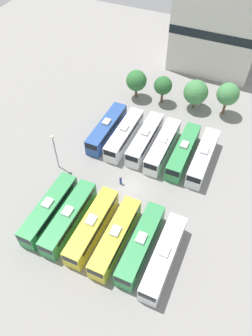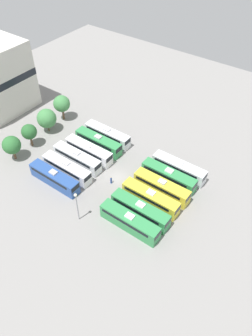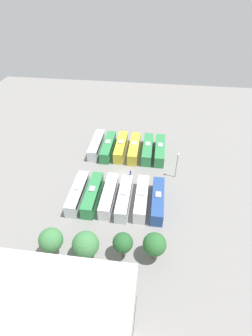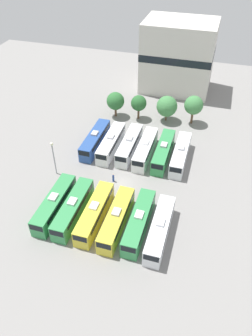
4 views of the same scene
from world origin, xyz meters
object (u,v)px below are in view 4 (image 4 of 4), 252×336
bus_2 (95,212)px  light_pole (53,153)px  bus_0 (55,204)px  depot_building (178,56)px  tree_0 (115,101)px  bus_8 (129,145)px  bus_7 (111,143)px  tree_2 (167,106)px  bus_1 (73,208)px  bus_5 (160,229)px  tree_1 (139,103)px  bus_3 (117,219)px  bus_6 (95,139)px  worker_person (113,178)px  bus_11 (181,154)px  bus_4 (139,221)px  tree_3 (194,105)px  bus_10 (163,151)px  bus_9 (145,148)px

bus_2 → light_pole: (-11.07, 8.70, 3.19)m
bus_0 → depot_building: depot_building is taller
tree_0 → bus_8: bearing=-60.9°
bus_7 → tree_2: 16.85m
bus_1 → depot_building: 51.64m
bus_5 → tree_2: bearing=99.6°
bus_0 → tree_1: (5.54, 32.30, 2.26)m
bus_3 → bus_6: bearing=119.4°
bus_0 → worker_person: size_ratio=6.90×
bus_6 → bus_11: size_ratio=1.00×
bus_4 → bus_6: size_ratio=1.00×
bus_5 → bus_11: 19.37m
tree_1 → depot_building: 19.62m
tree_3 → bus_6: bearing=-140.4°
bus_4 → bus_10: (-0.03, 18.82, 0.00)m
bus_2 → bus_4: (7.20, 0.22, 0.00)m
bus_6 → bus_9: same height
tree_3 → depot_building: depot_building is taller
tree_3 → bus_0: bearing=-117.7°
bus_5 → bus_6: bearing=132.5°
bus_3 → light_pole: 17.56m
worker_person → bus_5: bearing=-42.8°
bus_6 → bus_8: size_ratio=1.00×
bus_3 → worker_person: size_ratio=6.90×
bus_1 → tree_1: tree_1 is taller
bus_0 → bus_10: same height
bus_8 → bus_9: size_ratio=1.00×
bus_10 → bus_1: bearing=-119.5°
bus_5 → tree_3: bearing=89.7°
bus_2 → bus_5: 10.59m
bus_4 → bus_7: (-10.78, 18.61, 0.00)m
tree_3 → depot_building: size_ratio=0.38×
tree_0 → tree_1: bearing=4.7°
light_pole → tree_2: (15.99, 24.54, -1.22)m
bus_9 → tree_3: size_ratio=1.78×
bus_1 → bus_6: 19.37m
worker_person → light_pole: 11.73m
bus_8 → tree_2: bearing=71.2°
bus_7 → bus_11: bearing=1.1°
tree_2 → bus_6: bearing=-130.1°
light_pole → bus_7: bearing=53.5°
bus_8 → bus_11: same height
bus_11 → bus_4: bearing=-100.1°
bus_6 → bus_7: bearing=-2.4°
tree_0 → tree_3: 17.74m
bus_0 → bus_7: same height
bus_4 → bus_9: size_ratio=1.00×
bus_1 → bus_6: (-3.45, 19.06, 0.00)m
bus_1 → bus_11: (14.19, 19.17, 0.00)m
bus_3 → bus_5: bearing=-0.6°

